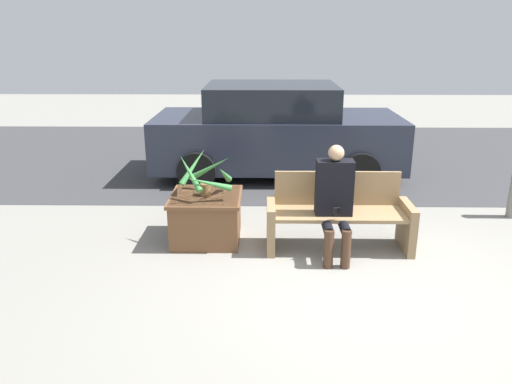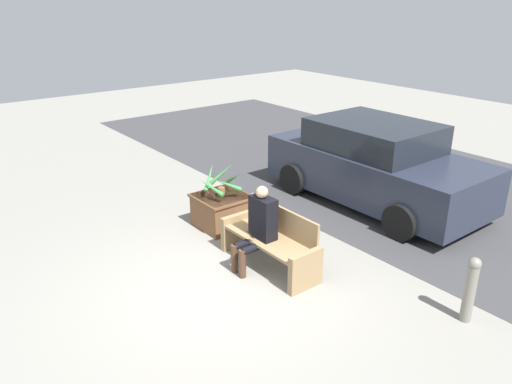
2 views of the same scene
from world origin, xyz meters
name	(u,v)px [view 2 (image 2 of 2)]	position (x,y,z in m)	size (l,w,h in m)	color
ground_plane	(221,289)	(0.00, 0.00, 0.00)	(30.00, 30.00, 0.00)	gray
road_surface	(447,197)	(0.00, 5.32, 0.00)	(20.00, 6.00, 0.01)	#38383A
bench	(272,240)	(-0.10, 0.95, 0.40)	(1.63, 0.56, 0.85)	#8C704C
person_seated	(259,225)	(-0.18, 0.77, 0.67)	(0.40, 0.60, 1.23)	black
planter_box	(222,210)	(-1.63, 1.13, 0.30)	(0.83, 0.83, 0.56)	brown
potted_plant	(221,181)	(-1.62, 1.12, 0.81)	(0.65, 0.66, 0.52)	brown
parked_car	(375,164)	(-0.74, 3.97, 0.75)	(4.10, 1.98, 1.54)	#232838
bollard_post	(470,288)	(2.37, 1.95, 0.45)	(0.15, 0.15, 0.85)	slate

